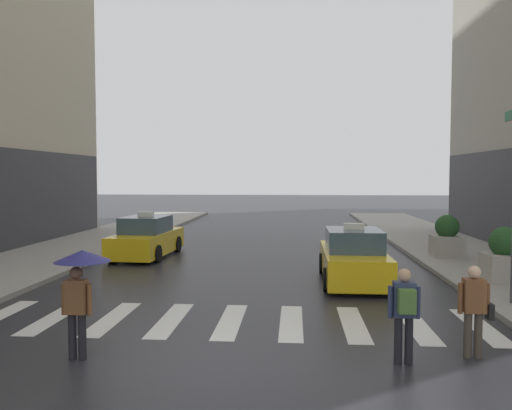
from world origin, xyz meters
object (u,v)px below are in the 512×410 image
at_px(pedestrian_with_handbag, 474,306).
at_px(planter_near_corner, 505,256).
at_px(taxi_second, 147,239).
at_px(planter_mid_block, 447,238).
at_px(pedestrian_with_umbrella, 80,274).
at_px(taxi_lead, 353,258).
at_px(pedestrian_with_backpack, 404,308).

bearing_deg(pedestrian_with_handbag, planter_near_corner, 64.33).
height_order(pedestrian_with_handbag, planter_near_corner, planter_near_corner).
xyz_separation_m(taxi_second, planter_near_corner, (12.07, -4.61, 0.15)).
bearing_deg(planter_mid_block, pedestrian_with_umbrella, -130.09).
xyz_separation_m(taxi_lead, pedestrian_with_umbrella, (-5.51, -7.04, 0.79)).
xyz_separation_m(taxi_second, pedestrian_with_umbrella, (2.20, -11.39, 0.79)).
distance_m(pedestrian_with_handbag, planter_near_corner, 6.86).
bearing_deg(pedestrian_with_umbrella, pedestrian_with_backpack, 1.92).
relative_size(taxi_second, pedestrian_with_backpack, 2.80).
bearing_deg(pedestrian_with_backpack, taxi_second, 124.82).
height_order(taxi_second, pedestrian_with_handbag, taxi_second).
relative_size(taxi_second, pedestrian_with_handbag, 2.80).
height_order(taxi_lead, planter_near_corner, taxi_lead).
bearing_deg(planter_near_corner, pedestrian_with_handbag, -115.67).
xyz_separation_m(taxi_lead, planter_mid_block, (4.03, 4.30, 0.15)).
bearing_deg(taxi_lead, taxi_second, 150.54).
height_order(planter_near_corner, planter_mid_block, same).
xyz_separation_m(taxi_lead, pedestrian_with_backpack, (0.08, -6.85, 0.25)).
bearing_deg(pedestrian_with_umbrella, pedestrian_with_handbag, 5.01).
bearing_deg(taxi_second, planter_mid_block, -0.28).
xyz_separation_m(pedestrian_with_umbrella, planter_near_corner, (9.87, 6.79, -0.64)).
distance_m(pedestrian_with_umbrella, pedestrian_with_handbag, 6.95).
height_order(pedestrian_with_umbrella, pedestrian_with_handbag, pedestrian_with_umbrella).
distance_m(taxi_second, pedestrian_with_handbag, 14.11).
relative_size(taxi_lead, taxi_second, 0.98).
xyz_separation_m(taxi_second, pedestrian_with_backpack, (7.79, -11.21, 0.25)).
xyz_separation_m(taxi_lead, pedestrian_with_handbag, (1.38, -6.44, 0.21)).
xyz_separation_m(taxi_second, pedestrian_with_handbag, (9.09, -10.79, 0.21)).
xyz_separation_m(planter_near_corner, planter_mid_block, (-0.33, 4.55, 0.00)).
bearing_deg(pedestrian_with_backpack, planter_mid_block, 70.51).
bearing_deg(pedestrian_with_handbag, planter_mid_block, 76.16).
bearing_deg(planter_near_corner, planter_mid_block, 94.10).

